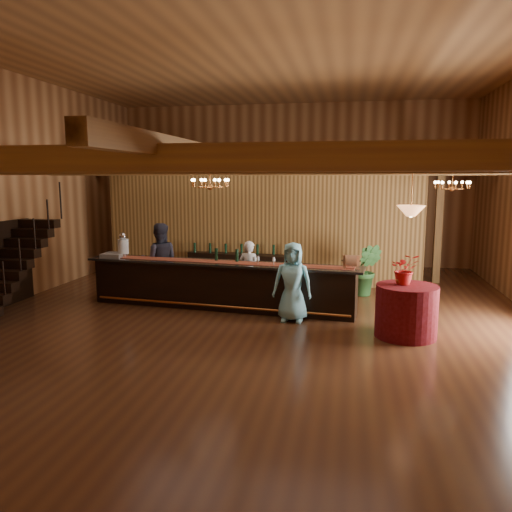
% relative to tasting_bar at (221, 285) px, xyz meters
% --- Properties ---
extents(floor, '(14.00, 14.00, 0.00)m').
position_rel_tasting_bar_xyz_m(floor, '(0.89, -0.54, -0.55)').
color(floor, '#4C2916').
rests_on(floor, ground).
extents(ceiling, '(14.00, 14.00, 0.00)m').
position_rel_tasting_bar_xyz_m(ceiling, '(0.89, -0.54, 4.95)').
color(ceiling, '#A8723E').
rests_on(ceiling, wall_back).
extents(wall_back, '(12.00, 0.10, 5.50)m').
position_rel_tasting_bar_xyz_m(wall_back, '(0.89, 6.46, 2.20)').
color(wall_back, '#9E693D').
rests_on(wall_back, floor).
extents(wall_front, '(12.00, 0.10, 5.50)m').
position_rel_tasting_bar_xyz_m(wall_front, '(0.89, -7.54, 2.20)').
color(wall_front, '#9E693D').
rests_on(wall_front, floor).
extents(wall_left, '(0.10, 14.00, 5.50)m').
position_rel_tasting_bar_xyz_m(wall_left, '(-5.11, -0.54, 2.20)').
color(wall_left, '#9E693D').
rests_on(wall_left, floor).
extents(beam_grid, '(11.90, 13.90, 0.39)m').
position_rel_tasting_bar_xyz_m(beam_grid, '(0.89, -0.03, 2.69)').
color(beam_grid, '#A4712F').
rests_on(beam_grid, wall_left).
extents(support_posts, '(9.20, 10.20, 3.20)m').
position_rel_tasting_bar_xyz_m(support_posts, '(0.89, -1.04, 1.05)').
color(support_posts, '#A4712F').
rests_on(support_posts, floor).
extents(partition_wall, '(9.00, 0.18, 3.10)m').
position_rel_tasting_bar_xyz_m(partition_wall, '(0.39, 2.96, 1.00)').
color(partition_wall, olive).
rests_on(partition_wall, floor).
extents(staircase, '(1.00, 2.80, 2.00)m').
position_rel_tasting_bar_xyz_m(staircase, '(-4.56, -1.28, 0.45)').
color(staircase, black).
rests_on(staircase, floor).
extents(backroom_boxes, '(4.10, 0.60, 1.10)m').
position_rel_tasting_bar_xyz_m(backroom_boxes, '(0.60, 4.96, -0.02)').
color(backroom_boxes, black).
rests_on(backroom_boxes, floor).
extents(tasting_bar, '(6.56, 1.47, 1.10)m').
position_rel_tasting_bar_xyz_m(tasting_bar, '(0.00, 0.00, 0.00)').
color(tasting_bar, black).
rests_on(tasting_bar, floor).
extents(beverage_dispenser, '(0.26, 0.26, 0.60)m').
position_rel_tasting_bar_xyz_m(beverage_dispenser, '(-2.53, 0.31, 0.82)').
color(beverage_dispenser, silver).
rests_on(beverage_dispenser, tasting_bar).
extents(glass_rack_tray, '(0.50, 0.50, 0.10)m').
position_rel_tasting_bar_xyz_m(glass_rack_tray, '(-2.75, 0.23, 0.58)').
color(glass_rack_tray, gray).
rests_on(glass_rack_tray, tasting_bar).
extents(raffle_drum, '(0.34, 0.24, 0.30)m').
position_rel_tasting_bar_xyz_m(raffle_drum, '(2.95, -0.35, 0.71)').
color(raffle_drum, brown).
rests_on(raffle_drum, tasting_bar).
extents(bar_bottle_0, '(0.07, 0.07, 0.30)m').
position_rel_tasting_bar_xyz_m(bar_bottle_0, '(-0.13, 0.14, 0.68)').
color(bar_bottle_0, black).
rests_on(bar_bottle_0, tasting_bar).
extents(bar_bottle_1, '(0.07, 0.07, 0.30)m').
position_rel_tasting_bar_xyz_m(bar_bottle_1, '(0.37, 0.09, 0.68)').
color(bar_bottle_1, black).
rests_on(bar_bottle_1, tasting_bar).
extents(backbar_shelf, '(3.18, 0.95, 0.88)m').
position_rel_tasting_bar_xyz_m(backbar_shelf, '(-0.07, 2.62, -0.11)').
color(backbar_shelf, black).
rests_on(backbar_shelf, floor).
extents(round_table, '(1.16, 1.16, 1.00)m').
position_rel_tasting_bar_xyz_m(round_table, '(4.00, -1.40, -0.05)').
color(round_table, '#440504').
rests_on(round_table, floor).
extents(chandelier_left, '(0.80, 0.80, 0.46)m').
position_rel_tasting_bar_xyz_m(chandelier_left, '(-0.01, -0.73, 2.35)').
color(chandelier_left, '#BE6E31').
rests_on(chandelier_left, beam_grid).
extents(chandelier_right, '(0.80, 0.80, 0.51)m').
position_rel_tasting_bar_xyz_m(chandelier_right, '(5.22, 1.39, 2.29)').
color(chandelier_right, '#BE6E31').
rests_on(chandelier_right, beam_grid).
extents(pendant_lamp, '(0.52, 0.52, 0.90)m').
position_rel_tasting_bar_xyz_m(pendant_lamp, '(4.00, -1.40, 1.85)').
color(pendant_lamp, '#BE6E31').
rests_on(pendant_lamp, beam_grid).
extents(bartender, '(0.61, 0.46, 1.50)m').
position_rel_tasting_bar_xyz_m(bartender, '(0.52, 0.75, 0.20)').
color(bartender, white).
rests_on(bartender, floor).
extents(staff_second, '(1.10, 0.98, 1.89)m').
position_rel_tasting_bar_xyz_m(staff_second, '(-1.75, 0.68, 0.40)').
color(staff_second, '#2A2936').
rests_on(staff_second, floor).
extents(guest, '(0.84, 0.57, 1.68)m').
position_rel_tasting_bar_xyz_m(guest, '(1.75, -0.75, 0.29)').
color(guest, '#86DCF2').
rests_on(guest, floor).
extents(floor_plant, '(0.81, 0.68, 1.35)m').
position_rel_tasting_bar_xyz_m(floor_plant, '(3.35, 1.91, 0.12)').
color(floor_plant, '#275121').
rests_on(floor_plant, floor).
extents(table_flowers, '(0.57, 0.50, 0.59)m').
position_rel_tasting_bar_xyz_m(table_flowers, '(3.95, -1.33, 0.75)').
color(table_flowers, '#A71212').
rests_on(table_flowers, round_table).
extents(table_vase, '(0.18, 0.18, 0.33)m').
position_rel_tasting_bar_xyz_m(table_vase, '(3.88, -1.36, 0.62)').
color(table_vase, '#BE6E31').
rests_on(table_vase, round_table).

